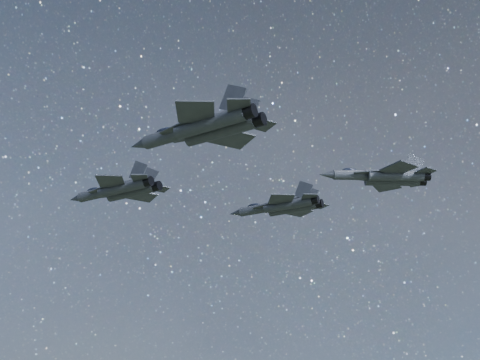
# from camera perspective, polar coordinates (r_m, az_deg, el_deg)

# --- Properties ---
(jet_lead) EXTENTS (19.50, 13.30, 4.90)m
(jet_lead) POSITION_cam_1_polar(r_m,az_deg,el_deg) (94.12, -12.10, -0.98)
(jet_lead) COLOR #2D3139
(jet_left) EXTENTS (18.28, 12.55, 4.59)m
(jet_left) POSITION_cam_1_polar(r_m,az_deg,el_deg) (96.99, 4.38, -2.67)
(jet_left) COLOR #2D3139
(jet_right) EXTENTS (19.51, 13.25, 4.90)m
(jet_right) POSITION_cam_1_polar(r_m,az_deg,el_deg) (65.96, -3.62, 5.32)
(jet_right) COLOR #2D3139
(jet_slot) EXTENTS (16.01, 10.78, 4.04)m
(jet_slot) POSITION_cam_1_polar(r_m,az_deg,el_deg) (80.87, 14.49, 0.33)
(jet_slot) COLOR #2D3139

